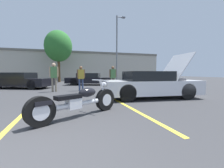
% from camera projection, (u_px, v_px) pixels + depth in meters
% --- Properties ---
extents(parking_stripe_foreground, '(0.12, 5.44, 0.01)m').
position_uv_depth(parking_stripe_foreground, '(24.00, 114.00, 4.30)').
color(parking_stripe_foreground, yellow).
rests_on(parking_stripe_foreground, ground).
extents(parking_stripe_middle, '(0.12, 5.44, 0.01)m').
position_uv_depth(parking_stripe_middle, '(127.00, 106.00, 5.25)').
color(parking_stripe_middle, yellow).
rests_on(parking_stripe_middle, ground).
extents(far_building, '(32.00, 4.20, 4.40)m').
position_uv_depth(far_building, '(60.00, 65.00, 23.26)').
color(far_building, '#B2AD9E').
rests_on(far_building, ground).
extents(light_pole, '(1.21, 0.28, 8.56)m').
position_uv_depth(light_pole, '(117.00, 46.00, 19.63)').
color(light_pole, slate).
rests_on(light_pole, ground).
extents(tree_background, '(3.37, 3.37, 6.46)m').
position_uv_depth(tree_background, '(58.00, 46.00, 18.76)').
color(tree_background, brown).
rests_on(tree_background, ground).
extents(motorcycle, '(2.38, 1.46, 0.97)m').
position_uv_depth(motorcycle, '(78.00, 102.00, 3.96)').
color(motorcycle, black).
rests_on(motorcycle, ground).
extents(show_car_hood_open, '(4.58, 2.25, 2.10)m').
position_uv_depth(show_car_hood_open, '(151.00, 85.00, 7.05)').
color(show_car_hood_open, silver).
rests_on(show_car_hood_open, ground).
extents(parked_car_mid_row, '(4.70, 3.38, 1.20)m').
position_uv_depth(parked_car_mid_row, '(21.00, 81.00, 11.36)').
color(parked_car_mid_row, black).
rests_on(parked_car_mid_row, ground).
extents(parked_car_right_row, '(4.91, 3.28, 1.15)m').
position_uv_depth(parked_car_right_row, '(90.00, 79.00, 14.59)').
color(parked_car_right_row, black).
rests_on(parked_car_right_row, ground).
extents(spectator_near_motorcycle, '(0.52, 0.21, 1.61)m').
position_uv_depth(spectator_near_motorcycle, '(81.00, 76.00, 9.79)').
color(spectator_near_motorcycle, '#38476B').
rests_on(spectator_near_motorcycle, ground).
extents(spectator_by_show_car, '(0.52, 0.23, 1.78)m').
position_uv_depth(spectator_by_show_car, '(54.00, 75.00, 9.21)').
color(spectator_by_show_car, gray).
rests_on(spectator_by_show_car, ground).
extents(spectator_midground, '(0.52, 0.22, 1.65)m').
position_uv_depth(spectator_midground, '(113.00, 76.00, 10.62)').
color(spectator_midground, gray).
rests_on(spectator_midground, ground).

